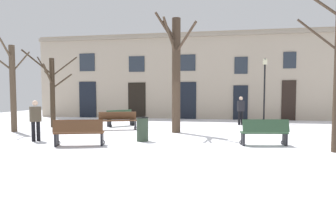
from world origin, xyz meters
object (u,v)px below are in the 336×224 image
Objects in this scene: litter_bin at (142,129)px; tree_right_of_center at (52,88)px; person_near_bench at (241,109)px; bench_by_litter_bin at (79,132)px; tree_near_facade at (176,73)px; streetlamp at (265,83)px; tree_center at (12,85)px; bench_far_corner at (265,132)px; bench_back_to_back_left at (118,120)px; bench_facing_shops at (120,118)px; person_strolling at (36,119)px.

tree_right_of_center is at bearing 148.59° from litter_bin.
tree_right_of_center is 2.47× the size of person_near_bench.
person_near_bench reaches higher than bench_by_litter_bin.
bench_by_litter_bin is (-2.83, -4.03, -2.32)m from tree_near_facade.
bench_by_litter_bin is at bearing -127.98° from streetlamp.
tree_near_facade is at bearing 7.72° from tree_center.
bench_far_corner is 6.49m from bench_by_litter_bin.
tree_right_of_center reaches higher than bench_back_to_back_left.
tree_near_facade is (6.94, -1.04, 0.67)m from tree_right_of_center.
tree_center is 2.58× the size of bench_by_litter_bin.
streetlamp is 2.71× the size of bench_facing_shops.
streetlamp is at bearing 173.00° from person_strolling.
tree_near_facade is 7.51m from streetlamp.
person_near_bench is at bearing 57.69° from litter_bin.
tree_right_of_center is 11.31m from bench_far_corner.
litter_bin is 4.11m from person_strolling.
person_near_bench reaches higher than bench_facing_shops.
tree_near_facade is 3.23× the size of person_near_bench.
tree_near_facade is at bearing 70.90° from litter_bin.
person_near_bench is (6.07, 7.96, 0.43)m from bench_by_litter_bin.
tree_near_facade is 3.03× the size of bench_by_litter_bin.
litter_bin is (-0.91, -2.64, -2.33)m from tree_near_facade.
bench_by_litter_bin is (4.11, -5.07, -1.65)m from tree_right_of_center.
tree_right_of_center is at bearing 148.73° from bench_facing_shops.
bench_by_litter_bin is 6.23m from bench_facing_shops.
tree_right_of_center reaches higher than person_near_bench.
tree_center is at bearing -89.89° from person_strolling.
tree_right_of_center reaches higher than bench_by_litter_bin.
tree_center reaches higher than person_strolling.
tree_center reaches higher than bench_facing_shops.
bench_far_corner is at bearing -98.31° from streetlamp.
tree_right_of_center is 2.45× the size of bench_far_corner.
tree_center is 0.85× the size of tree_near_facade.
bench_facing_shops is (-3.47, 2.17, -2.33)m from tree_near_facade.
tree_near_facade is at bearing -81.20° from bench_facing_shops.
litter_bin is 0.62× the size of bench_facing_shops.
person_near_bench is (8.19, 7.28, 0.06)m from person_strolling.
bench_back_to_back_left is (3.88, -0.49, -1.64)m from tree_right_of_center.
litter_bin is at bearing 38.12° from person_near_bench.
bench_by_litter_bin is at bearing -143.93° from litter_bin.
tree_near_facade is at bearing -31.05° from bench_back_to_back_left.
bench_facing_shops is (4.23, 3.21, -1.77)m from tree_center.
bench_back_to_back_left is at bearing -36.37° from bench_far_corner.
tree_right_of_center is 4.41× the size of litter_bin.
bench_facing_shops is (3.46, 1.12, -1.66)m from tree_right_of_center.
person_near_bench reaches higher than bench_far_corner.
streetlamp reaches higher than litter_bin.
tree_right_of_center is 6.73m from bench_by_litter_bin.
bench_facing_shops is at bearing 18.00° from tree_right_of_center.
person_near_bench is (3.24, 3.93, -1.88)m from tree_near_facade.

